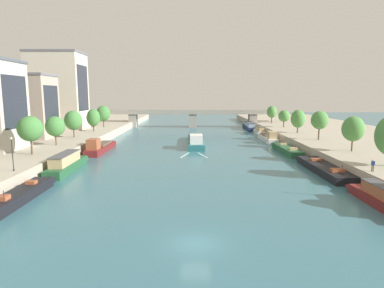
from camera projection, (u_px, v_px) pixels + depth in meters
ground_plane at (194, 244)px, 26.87m from camera, size 400.00×400.00×0.00m
quay_left at (30, 140)px, 80.88m from camera, size 36.00×170.00×2.22m
quay_right at (353, 139)px, 81.26m from camera, size 36.00×170.00×2.22m
barge_midriver at (194, 140)px, 80.14m from camera, size 3.94×22.79×3.24m
wake_behind_barge at (192, 155)px, 66.09m from camera, size 5.60×5.89×0.03m
moored_boat_left_lone at (19, 195)px, 37.79m from camera, size 2.48×13.46×2.38m
moored_boat_left_midway at (65, 163)px, 52.29m from camera, size 2.85×13.88×2.96m
moored_boat_left_end at (98, 147)px, 69.80m from camera, size 3.07×15.66×3.38m
moored_boat_right_far at (380, 198)px, 35.46m from camera, size 2.01×12.17×2.48m
moored_boat_right_lone at (322, 168)px, 51.71m from camera, size 3.70×16.86×2.28m
moored_boat_right_near at (285, 150)px, 69.01m from camera, size 3.12×14.29×2.35m
moored_boat_right_upstream at (266, 137)px, 86.05m from camera, size 2.86×15.69×3.07m
moored_boat_right_midway at (258, 131)px, 101.18m from camera, size 1.93×10.55×2.61m
moored_boat_right_end at (248, 126)px, 115.42m from camera, size 3.34×16.40×2.55m
tree_left_distant at (28, 129)px, 54.14m from camera, size 4.13×4.13×6.49m
tree_left_far at (53, 127)px, 64.23m from camera, size 3.78×3.78×5.75m
tree_left_nearest at (72, 120)px, 75.80m from camera, size 4.03×4.03×6.30m
tree_left_second at (92, 118)px, 89.08m from camera, size 3.63×3.63×6.05m
tree_left_third at (102, 113)px, 100.03m from camera, size 4.16×4.16×6.64m
tree_right_midway at (351, 129)px, 57.41m from camera, size 3.84×3.84×6.23m
tree_right_nearest at (318, 120)px, 72.10m from camera, size 3.76×3.76×6.42m
tree_right_by_lamp at (296, 119)px, 85.18m from camera, size 3.71×3.71×6.09m
tree_right_second at (282, 116)px, 100.41m from camera, size 3.51×3.51×5.21m
tree_right_end_of_row at (270, 112)px, 114.77m from camera, size 3.46×3.46×6.03m
lamppost_left_bank at (10, 153)px, 42.49m from camera, size 0.28×0.28×4.50m
building_left_far_end at (24, 106)px, 75.08m from camera, size 12.30×9.62×14.71m
building_left_middle at (56, 91)px, 93.15m from camera, size 14.79×11.18×21.98m
bridge_far at (191, 116)px, 121.38m from camera, size 68.85×4.40×6.51m
person_on_quay at (371, 164)px, 42.69m from camera, size 0.33×0.48×1.62m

